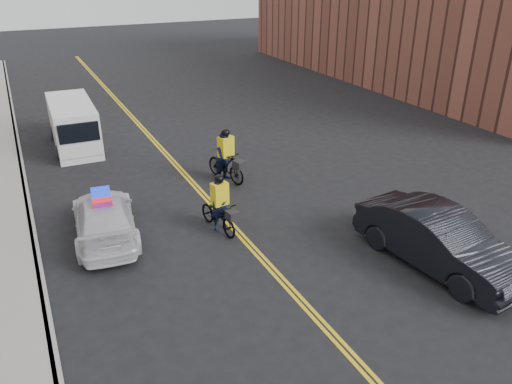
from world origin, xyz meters
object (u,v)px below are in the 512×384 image
object	(u,v)px
police_cruiser	(104,218)
dark_sedan	(439,240)
cyclist_near	(220,211)
cargo_van	(74,126)
cyclist_far	(226,160)

from	to	relation	value
police_cruiser	dark_sedan	world-z (taller)	dark_sedan
dark_sedan	cyclist_near	distance (m)	6.70
police_cruiser	dark_sedan	bearing A→B (deg)	151.31
police_cruiser	cyclist_near	xyz separation A→B (m)	(3.48, -1.17, 0.00)
dark_sedan	cargo_van	bearing A→B (deg)	110.84
dark_sedan	cargo_van	xyz separation A→B (m)	(-7.87, 14.98, 0.19)
cargo_van	police_cruiser	bearing A→B (deg)	-90.81
cargo_van	cyclist_far	distance (m)	8.26
dark_sedan	cargo_van	distance (m)	16.93
police_cruiser	cyclist_near	size ratio (longest dim) A/B	2.31
cargo_van	cyclist_near	world-z (taller)	cargo_van
cyclist_near	cyclist_far	bearing A→B (deg)	54.05
police_cruiser	cargo_van	size ratio (longest dim) A/B	0.93
dark_sedan	cyclist_far	size ratio (longest dim) A/B	2.32
police_cruiser	dark_sedan	distance (m)	10.12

